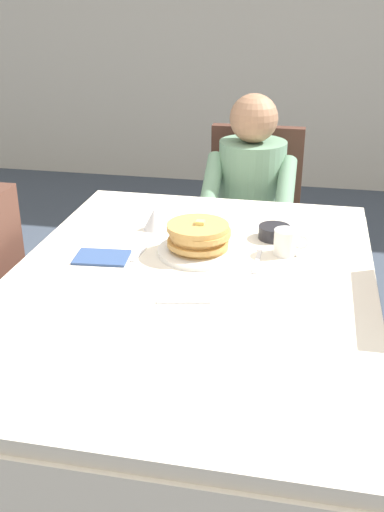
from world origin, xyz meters
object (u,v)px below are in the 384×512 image
(fork_left_of_plate, at_px, (142,250))
(dining_table_main, at_px, (188,305))
(chair_diner, at_px, (253,213))
(cup_coffee, at_px, (286,242))
(plate_breakfast, at_px, (200,251))
(bowl_butter, at_px, (274,232))
(spoon_near_edge, at_px, (184,302))
(knife_right_of_plate, at_px, (257,260))
(breakfast_stack, at_px, (199,236))
(syrup_pitcher, at_px, (154,219))
(diner_person, at_px, (250,196))

(fork_left_of_plate, bearing_deg, dining_table_main, -126.74)
(chair_diner, height_order, cup_coffee, chair_diner)
(plate_breakfast, distance_m, bowl_butter, 0.29)
(cup_coffee, height_order, spoon_near_edge, cup_coffee)
(knife_right_of_plate, bearing_deg, bowl_butter, -10.28)
(breakfast_stack, relative_size, knife_right_of_plate, 1.06)
(plate_breakfast, distance_m, breakfast_stack, 0.05)
(syrup_pitcher, bearing_deg, fork_left_of_plate, -86.95)
(plate_breakfast, relative_size, bowl_butter, 2.55)
(fork_left_of_plate, bearing_deg, plate_breakfast, -78.85)
(cup_coffee, height_order, bowl_butter, cup_coffee)
(syrup_pitcher, distance_m, fork_left_of_plate, 0.20)
(diner_person, xyz_separation_m, spoon_near_edge, (-0.06, -1.16, 0.07))
(breakfast_stack, bearing_deg, diner_person, 84.56)
(diner_person, xyz_separation_m, plate_breakfast, (-0.08, -0.82, 0.08))
(breakfast_stack, distance_m, fork_left_of_plate, 0.20)
(spoon_near_edge, bearing_deg, fork_left_of_plate, 111.34)
(dining_table_main, xyz_separation_m, diner_person, (0.08, 1.01, 0.02))
(diner_person, xyz_separation_m, bowl_butter, (0.15, -0.65, 0.09))
(bowl_butter, xyz_separation_m, knife_right_of_plate, (-0.04, -0.20, -0.02))
(dining_table_main, relative_size, plate_breakfast, 5.44)
(plate_breakfast, relative_size, cup_coffee, 2.48)
(dining_table_main, xyz_separation_m, spoon_near_edge, (0.02, -0.15, 0.09))
(chair_diner, distance_m, bowl_butter, 0.85)
(dining_table_main, height_order, breakfast_stack, breakfast_stack)
(syrup_pitcher, bearing_deg, diner_person, 66.80)
(cup_coffee, xyz_separation_m, bowl_butter, (-0.05, 0.13, -0.02))
(cup_coffee, bearing_deg, breakfast_stack, -169.88)
(diner_person, distance_m, knife_right_of_plate, 0.85)
(plate_breakfast, xyz_separation_m, fork_left_of_plate, (-0.19, -0.02, -0.01))
(dining_table_main, relative_size, cup_coffee, 13.49)
(diner_person, xyz_separation_m, cup_coffee, (0.20, -0.77, 0.11))
(fork_left_of_plate, bearing_deg, knife_right_of_plate, -84.86)
(plate_breakfast, bearing_deg, bowl_butter, 37.69)
(syrup_pitcher, bearing_deg, plate_breakfast, -41.61)
(plate_breakfast, relative_size, fork_left_of_plate, 1.56)
(knife_right_of_plate, bearing_deg, diner_person, 8.37)
(breakfast_stack, relative_size, cup_coffee, 1.87)
(dining_table_main, xyz_separation_m, plate_breakfast, (-0.00, 0.19, 0.10))
(spoon_near_edge, bearing_deg, diner_person, 75.17)
(chair_diner, xyz_separation_m, diner_person, (0.00, -0.16, 0.14))
(plate_breakfast, height_order, syrup_pitcher, syrup_pitcher)
(syrup_pitcher, distance_m, spoon_near_edge, 0.56)
(dining_table_main, bearing_deg, breakfast_stack, 90.98)
(chair_diner, relative_size, knife_right_of_plate, 4.65)
(fork_left_of_plate, xyz_separation_m, knife_right_of_plate, (0.38, 0.00, 0.00))
(plate_breakfast, xyz_separation_m, knife_right_of_plate, (0.19, -0.02, -0.01))
(knife_right_of_plate, bearing_deg, fork_left_of_plate, 90.64)
(diner_person, bearing_deg, plate_breakfast, 84.74)
(bowl_butter, bearing_deg, knife_right_of_plate, -100.93)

